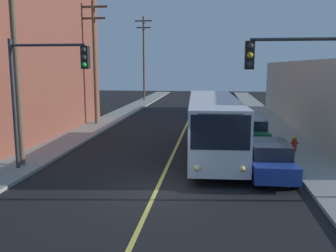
{
  "coord_description": "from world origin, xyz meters",
  "views": [
    {
      "loc": [
        2.18,
        -13.91,
        4.91
      ],
      "look_at": [
        0.0,
        3.79,
        2.0
      ],
      "focal_mm": 39.13,
      "sensor_mm": 36.0,
      "label": 1
    }
  ],
  "objects_px": {
    "parked_car_blue": "(269,159)",
    "utility_pole_far": "(144,55)",
    "city_bus": "(213,123)",
    "utility_pole_mid": "(95,57)",
    "traffic_signal_right_corner": "(305,84)",
    "parked_car_green": "(252,131)",
    "utility_pole_near": "(13,28)",
    "traffic_signal_left_corner": "(44,80)",
    "fire_hydrant": "(294,143)"
  },
  "relations": [
    {
      "from": "utility_pole_near",
      "to": "traffic_signal_right_corner",
      "type": "distance_m",
      "value": 13.01
    },
    {
      "from": "parked_car_blue",
      "to": "traffic_signal_right_corner",
      "type": "relative_size",
      "value": 0.74
    },
    {
      "from": "parked_car_green",
      "to": "utility_pole_far",
      "type": "relative_size",
      "value": 0.38
    },
    {
      "from": "utility_pole_far",
      "to": "traffic_signal_right_corner",
      "type": "bearing_deg",
      "value": -71.06
    },
    {
      "from": "city_bus",
      "to": "parked_car_green",
      "type": "xyz_separation_m",
      "value": [
        2.51,
        3.36,
        -0.98
      ]
    },
    {
      "from": "city_bus",
      "to": "utility_pole_mid",
      "type": "height_order",
      "value": "utility_pole_mid"
    },
    {
      "from": "parked_car_green",
      "to": "traffic_signal_right_corner",
      "type": "relative_size",
      "value": 0.73
    },
    {
      "from": "traffic_signal_left_corner",
      "to": "fire_hydrant",
      "type": "relative_size",
      "value": 7.14
    },
    {
      "from": "traffic_signal_left_corner",
      "to": "traffic_signal_right_corner",
      "type": "distance_m",
      "value": 11.06
    },
    {
      "from": "utility_pole_near",
      "to": "utility_pole_mid",
      "type": "xyz_separation_m",
      "value": [
        -0.52,
        13.25,
        -0.94
      ]
    },
    {
      "from": "city_bus",
      "to": "utility_pole_mid",
      "type": "xyz_separation_m",
      "value": [
        -9.78,
        9.46,
        3.89
      ]
    },
    {
      "from": "city_bus",
      "to": "utility_pole_near",
      "type": "distance_m",
      "value": 11.11
    },
    {
      "from": "parked_car_blue",
      "to": "utility_pole_near",
      "type": "height_order",
      "value": "utility_pole_near"
    },
    {
      "from": "utility_pole_near",
      "to": "traffic_signal_left_corner",
      "type": "bearing_deg",
      "value": -19.97
    },
    {
      "from": "utility_pole_far",
      "to": "parked_car_blue",
      "type": "bearing_deg",
      "value": -70.79
    },
    {
      "from": "utility_pole_near",
      "to": "parked_car_blue",
      "type": "bearing_deg",
      "value": -1.07
    },
    {
      "from": "utility_pole_mid",
      "to": "traffic_signal_left_corner",
      "type": "distance_m",
      "value": 14.09
    },
    {
      "from": "city_bus",
      "to": "traffic_signal_left_corner",
      "type": "relative_size",
      "value": 2.04
    },
    {
      "from": "parked_car_green",
      "to": "traffic_signal_left_corner",
      "type": "height_order",
      "value": "traffic_signal_left_corner"
    },
    {
      "from": "utility_pole_near",
      "to": "utility_pole_far",
      "type": "xyz_separation_m",
      "value": [
        -0.5,
        34.92,
        -0.18
      ]
    },
    {
      "from": "utility_pole_mid",
      "to": "utility_pole_far",
      "type": "distance_m",
      "value": 21.68
    },
    {
      "from": "parked_car_blue",
      "to": "traffic_signal_left_corner",
      "type": "relative_size",
      "value": 0.74
    },
    {
      "from": "parked_car_green",
      "to": "utility_pole_mid",
      "type": "distance_m",
      "value": 14.56
    },
    {
      "from": "parked_car_blue",
      "to": "utility_pole_far",
      "type": "height_order",
      "value": "utility_pole_far"
    },
    {
      "from": "parked_car_green",
      "to": "fire_hydrant",
      "type": "height_order",
      "value": "parked_car_green"
    },
    {
      "from": "city_bus",
      "to": "utility_pole_mid",
      "type": "relative_size",
      "value": 1.21
    },
    {
      "from": "fire_hydrant",
      "to": "city_bus",
      "type": "bearing_deg",
      "value": -168.48
    },
    {
      "from": "parked_car_blue",
      "to": "parked_car_green",
      "type": "bearing_deg",
      "value": 89.76
    },
    {
      "from": "city_bus",
      "to": "utility_pole_near",
      "type": "relative_size",
      "value": 1.03
    },
    {
      "from": "parked_car_green",
      "to": "utility_pole_near",
      "type": "xyz_separation_m",
      "value": [
        -11.77,
        -7.15,
        5.81
      ]
    },
    {
      "from": "parked_car_blue",
      "to": "traffic_signal_right_corner",
      "type": "height_order",
      "value": "traffic_signal_right_corner"
    },
    {
      "from": "parked_car_blue",
      "to": "fire_hydrant",
      "type": "height_order",
      "value": "parked_car_blue"
    },
    {
      "from": "traffic_signal_right_corner",
      "to": "fire_hydrant",
      "type": "distance_m",
      "value": 8.6
    },
    {
      "from": "utility_pole_near",
      "to": "fire_hydrant",
      "type": "height_order",
      "value": "utility_pole_near"
    },
    {
      "from": "city_bus",
      "to": "utility_pole_far",
      "type": "relative_size",
      "value": 1.06
    },
    {
      "from": "city_bus",
      "to": "parked_car_green",
      "type": "height_order",
      "value": "city_bus"
    },
    {
      "from": "city_bus",
      "to": "fire_hydrant",
      "type": "height_order",
      "value": "city_bus"
    },
    {
      "from": "parked_car_green",
      "to": "utility_pole_far",
      "type": "xyz_separation_m",
      "value": [
        -12.27,
        27.77,
        5.62
      ]
    },
    {
      "from": "parked_car_green",
      "to": "utility_pole_mid",
      "type": "bearing_deg",
      "value": 153.6
    },
    {
      "from": "traffic_signal_left_corner",
      "to": "city_bus",
      "type": "bearing_deg",
      "value": 29.97
    },
    {
      "from": "parked_car_blue",
      "to": "fire_hydrant",
      "type": "distance_m",
      "value": 5.42
    },
    {
      "from": "parked_car_green",
      "to": "utility_pole_mid",
      "type": "relative_size",
      "value": 0.44
    },
    {
      "from": "city_bus",
      "to": "traffic_signal_right_corner",
      "type": "bearing_deg",
      "value": -64.31
    },
    {
      "from": "city_bus",
      "to": "utility_pole_near",
      "type": "xyz_separation_m",
      "value": [
        -9.26,
        -3.79,
        4.83
      ]
    },
    {
      "from": "traffic_signal_right_corner",
      "to": "city_bus",
      "type": "bearing_deg",
      "value": 115.69
    },
    {
      "from": "parked_car_green",
      "to": "utility_pole_mid",
      "type": "height_order",
      "value": "utility_pole_mid"
    },
    {
      "from": "utility_pole_near",
      "to": "traffic_signal_right_corner",
      "type": "bearing_deg",
      "value": -13.01
    },
    {
      "from": "utility_pole_far",
      "to": "traffic_signal_right_corner",
      "type": "height_order",
      "value": "utility_pole_far"
    },
    {
      "from": "city_bus",
      "to": "utility_pole_near",
      "type": "height_order",
      "value": "utility_pole_near"
    },
    {
      "from": "parked_car_green",
      "to": "utility_pole_far",
      "type": "bearing_deg",
      "value": 113.84
    }
  ]
}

